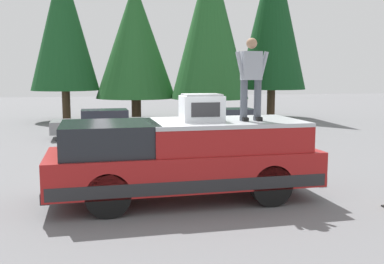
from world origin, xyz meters
name	(u,v)px	position (x,y,z in m)	size (l,w,h in m)	color
ground_plane	(158,195)	(0.00, 0.00, 0.00)	(90.00, 90.00, 0.00)	slate
pickup_truck	(184,158)	(-0.42, -0.49, 0.87)	(2.01, 5.54, 1.65)	maroon
compressor_unit	(202,108)	(-0.52, -0.85, 1.93)	(0.65, 0.84, 0.56)	silver
person_on_truck_bed	(251,77)	(-0.66, -1.86, 2.55)	(0.29, 0.72, 1.69)	#4C515B
parked_car_maroon	(229,122)	(8.66, -4.42, 0.58)	(1.64, 4.10, 1.16)	maroon
parked_car_grey	(103,123)	(9.35, 0.87, 0.58)	(1.64, 4.10, 1.16)	gray
conifer_far_left	(273,16)	(15.77, -9.37, 6.07)	(4.02, 4.02, 10.43)	#4C3826
conifer_left	(210,25)	(14.64, -5.20, 5.32)	(4.30, 4.30, 9.39)	#4C3826
conifer_center_left	(135,40)	(16.40, -1.27, 4.53)	(4.58, 4.58, 7.83)	#4C3826
conifer_center_right	(63,25)	(16.52, 2.66, 5.30)	(3.74, 3.74, 8.91)	#4C3826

